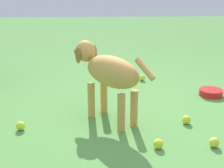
{
  "coord_description": "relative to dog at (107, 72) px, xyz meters",
  "views": [
    {
      "loc": [
        2.33,
        -0.36,
        1.06
      ],
      "look_at": [
        0.06,
        -0.23,
        0.3
      ],
      "focal_mm": 51.13,
      "sensor_mm": 36.0,
      "label": 1
    }
  ],
  "objects": [
    {
      "name": "tennis_ball_1",
      "position": [
        0.48,
        0.68,
        -0.36
      ],
      "size": [
        0.07,
        0.07,
        0.07
      ],
      "primitive_type": "sphere",
      "color": "#CED23D",
      "rests_on": "ground"
    },
    {
      "name": "tennis_ball_4",
      "position": [
        0.16,
        -0.65,
        -0.36
      ],
      "size": [
        0.07,
        0.07,
        0.07
      ],
      "primitive_type": "sphere",
      "color": "#C2E52E",
      "rests_on": "ground"
    },
    {
      "name": "water_bowl",
      "position": [
        -0.48,
        1.0,
        -0.36
      ],
      "size": [
        0.22,
        0.22,
        0.06
      ],
      "primitive_type": "cylinder",
      "color": "red",
      "rests_on": "ground"
    },
    {
      "name": "tennis_ball_0",
      "position": [
        0.12,
        0.6,
        -0.36
      ],
      "size": [
        0.07,
        0.07,
        0.07
      ],
      "primitive_type": "sphere",
      "color": "yellow",
      "rests_on": "ground"
    },
    {
      "name": "tennis_ball_3",
      "position": [
        0.48,
        0.31,
        -0.36
      ],
      "size": [
        0.07,
        0.07,
        0.07
      ],
      "primitive_type": "sphere",
      "color": "yellow",
      "rests_on": "ground"
    },
    {
      "name": "tennis_ball_2",
      "position": [
        -0.97,
        0.42,
        -0.36
      ],
      "size": [
        0.07,
        0.07,
        0.07
      ],
      "primitive_type": "sphere",
      "color": "#C2E235",
      "rests_on": "ground"
    },
    {
      "name": "dog",
      "position": [
        0.0,
        0.0,
        0.0
      ],
      "size": [
        0.71,
        0.59,
        0.59
      ],
      "rotation": [
        0.0,
        0.0,
        3.82
      ],
      "color": "#C69347",
      "rests_on": "ground"
    },
    {
      "name": "ground",
      "position": [
        -0.02,
        0.27,
        -0.39
      ],
      "size": [
        14.0,
        14.0,
        0.0
      ],
      "primitive_type": "plane",
      "color": "#548C42"
    }
  ]
}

